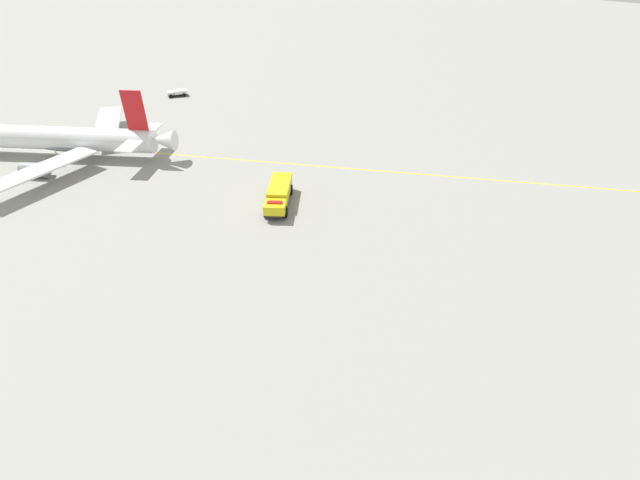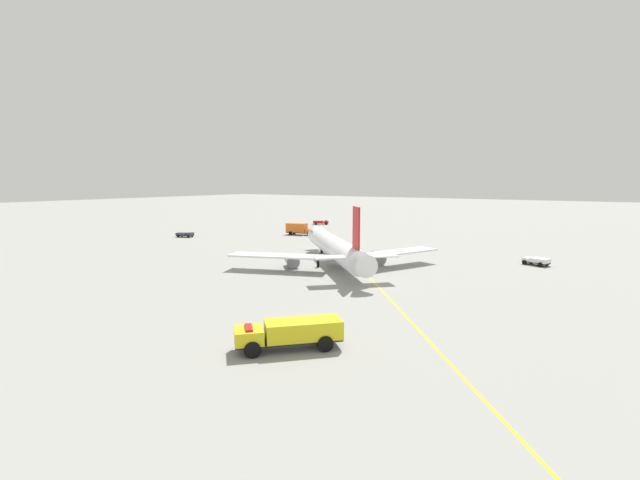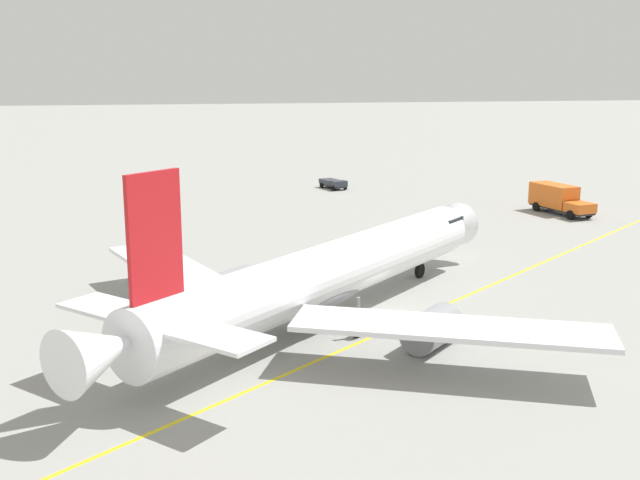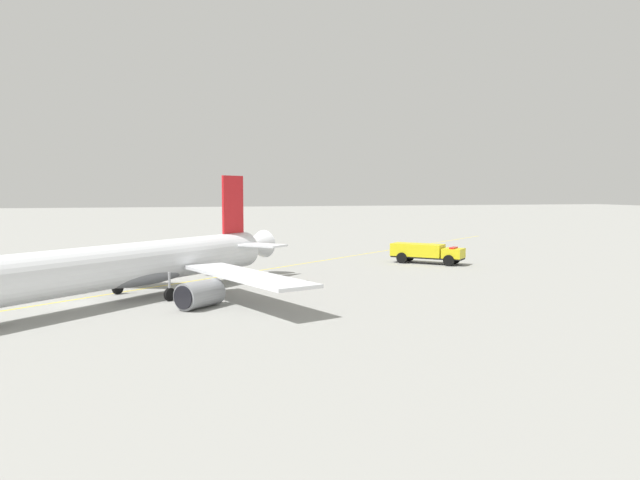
{
  "view_description": "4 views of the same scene",
  "coord_description": "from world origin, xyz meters",
  "views": [
    {
      "loc": [
        82.07,
        -11.79,
        29.3
      ],
      "look_at": [
        54.58,
        12.14,
        4.65
      ],
      "focal_mm": 25.05,
      "sensor_mm": 36.0,
      "label": 1
    },
    {
      "loc": [
        69.17,
        40.8,
        14.51
      ],
      "look_at": [
        4.17,
        -1.6,
        4.22
      ],
      "focal_mm": 25.15,
      "sensor_mm": 36.0,
      "label": 2
    },
    {
      "loc": [
        12.94,
        45.89,
        15.43
      ],
      "look_at": [
        3.85,
        0.09,
        4.95
      ],
      "focal_mm": 43.06,
      "sensor_mm": 36.0,
      "label": 3
    },
    {
      "loc": [
        5.81,
        -52.58,
        9.35
      ],
      "look_at": [
        21.52,
        4.85,
        4.47
      ],
      "focal_mm": 33.98,
      "sensor_mm": 36.0,
      "label": 4
    }
  ],
  "objects": [
    {
      "name": "fire_tender_truck",
      "position": [
        39.26,
        18.29,
        1.53
      ],
      "size": [
        8.48,
        8.31,
        2.5
      ],
      "rotation": [
        0.0,
        0.0,
        5.52
      ],
      "color": "#232326",
      "rests_on": "ground_plane"
    },
    {
      "name": "airliner_main",
      "position": [
        3.91,
        1.39,
        2.88
      ],
      "size": [
        30.03,
        29.16,
        10.89
      ],
      "rotation": [
        0.0,
        0.0,
        3.9
      ],
      "color": "white",
      "rests_on": "ground_plane"
    },
    {
      "name": "ground_plane",
      "position": [
        0.0,
        0.0,
        0.0
      ],
      "size": [
        600.0,
        600.0,
        0.0
      ],
      "primitive_type": "plane",
      "color": "gray"
    },
    {
      "name": "pushback_tug_truck",
      "position": [
        -15.14,
        30.54,
        0.8
      ],
      "size": [
        3.56,
        4.67,
        1.3
      ],
      "rotation": [
        0.0,
        0.0,
        4.35
      ],
      "color": "#232326",
      "rests_on": "ground_plane"
    },
    {
      "name": "taxiway_centreline",
      "position": [
        2.0,
        4.89,
        0.0
      ],
      "size": [
        136.84,
        108.08,
        0.01
      ],
      "rotation": [
        0.0,
        0.0,
        3.81
      ],
      "color": "yellow",
      "rests_on": "ground_plane"
    }
  ]
}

